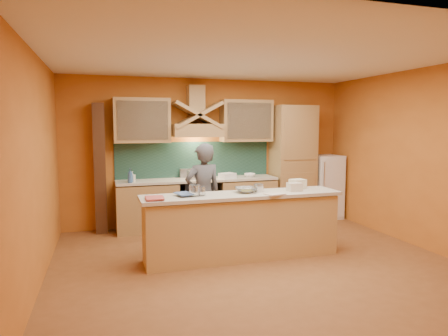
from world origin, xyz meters
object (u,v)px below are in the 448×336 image
object	(u,v)px
kitchen_scale	(259,189)
mixing_bowl	(246,190)
fridge	(325,186)
person	(203,195)
stove	(198,203)

from	to	relation	value
kitchen_scale	mixing_bowl	xyz separation A→B (m)	(-0.20, -0.02, -0.01)
fridge	person	xyz separation A→B (m)	(-2.91, -1.21, 0.17)
stove	mixing_bowl	distance (m)	1.94
stove	kitchen_scale	world-z (taller)	kitchen_scale
fridge	person	size ratio (longest dim) A/B	0.79
fridge	stove	bearing A→B (deg)	180.00
stove	fridge	distance (m)	2.71
kitchen_scale	mixing_bowl	bearing A→B (deg)	-173.57
person	stove	bearing A→B (deg)	-109.62
fridge	mixing_bowl	xyz separation A→B (m)	(-2.42, -1.85, 0.33)
fridge	kitchen_scale	world-z (taller)	fridge
stove	kitchen_scale	size ratio (longest dim) A/B	8.38
stove	fridge	xyz separation A→B (m)	(2.70, 0.00, 0.20)
kitchen_scale	mixing_bowl	size ratio (longest dim) A/B	0.34
fridge	kitchen_scale	distance (m)	2.89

